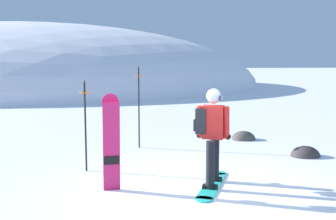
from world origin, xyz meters
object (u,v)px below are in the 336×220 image
(piste_marker_far, at_px, (139,101))
(rock_dark, at_px, (243,139))
(rock_mid, at_px, (305,156))
(spare_snowboard, at_px, (111,142))
(piste_marker_near, at_px, (85,119))
(snowboarder_main, at_px, (211,134))

(piste_marker_far, bearing_deg, rock_dark, 9.35)
(piste_marker_far, distance_m, rock_mid, 4.20)
(spare_snowboard, bearing_deg, piste_marker_far, 75.03)
(piste_marker_far, bearing_deg, spare_snowboard, -104.97)
(spare_snowboard, bearing_deg, rock_dark, 44.51)
(spare_snowboard, relative_size, piste_marker_near, 0.90)
(spare_snowboard, height_order, rock_dark, spare_snowboard)
(snowboarder_main, distance_m, piste_marker_near, 2.58)
(snowboarder_main, relative_size, piste_marker_far, 0.82)
(snowboarder_main, bearing_deg, rock_mid, 30.82)
(spare_snowboard, height_order, piste_marker_far, piste_marker_far)
(piste_marker_near, height_order, rock_dark, piste_marker_near)
(snowboarder_main, height_order, rock_mid, snowboarder_main)
(rock_dark, height_order, rock_mid, rock_dark)
(piste_marker_far, xyz_separation_m, rock_mid, (3.65, -1.71, -1.19))
(piste_marker_far, height_order, rock_mid, piste_marker_far)
(rock_mid, bearing_deg, spare_snowboard, -160.08)
(piste_marker_near, xyz_separation_m, rock_mid, (4.97, 0.27, -1.05))
(piste_marker_near, xyz_separation_m, piste_marker_far, (1.32, 1.98, 0.14))
(snowboarder_main, relative_size, rock_mid, 2.49)
(rock_mid, bearing_deg, piste_marker_near, -176.89)
(rock_mid, bearing_deg, rock_dark, 105.80)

